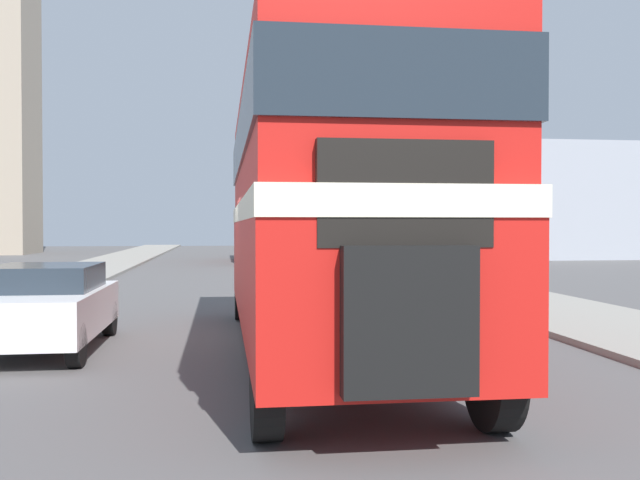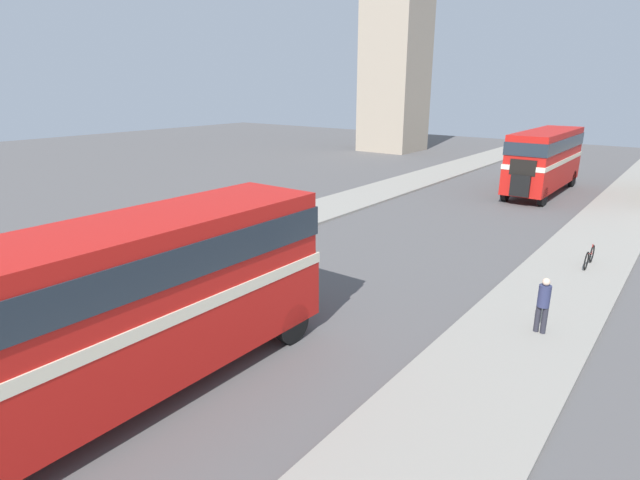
# 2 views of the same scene
# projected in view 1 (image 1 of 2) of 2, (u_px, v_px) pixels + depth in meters

# --- Properties ---
(ground_plane) EXTENTS (120.00, 120.00, 0.00)m
(ground_plane) POSITION_uv_depth(u_px,v_px,m) (270.00, 337.00, 12.94)
(ground_plane) COLOR #565454
(sidewalk_right) EXTENTS (3.50, 120.00, 0.12)m
(sidewalk_right) POSITION_uv_depth(u_px,v_px,m) (616.00, 327.00, 13.86)
(sidewalk_right) COLOR gray
(sidewalk_right) RESTS_ON ground_plane
(double_decker_bus) EXTENTS (2.55, 10.87, 4.08)m
(double_decker_bus) POSITION_uv_depth(u_px,v_px,m) (320.00, 199.00, 11.19)
(double_decker_bus) COLOR red
(double_decker_bus) RESTS_ON ground_plane
(bus_distant) EXTENTS (2.46, 9.55, 4.04)m
(bus_distant) POSITION_uv_depth(u_px,v_px,m) (268.00, 219.00, 40.32)
(bus_distant) COLOR red
(bus_distant) RESTS_ON ground_plane
(car_parked_near) EXTENTS (1.84, 3.93, 1.38)m
(car_parked_near) POSITION_uv_depth(u_px,v_px,m) (43.00, 306.00, 11.56)
(car_parked_near) COLOR white
(car_parked_near) RESTS_ON ground_plane
(pedestrian_walking) EXTENTS (0.33, 0.33, 1.64)m
(pedestrian_walking) POSITION_uv_depth(u_px,v_px,m) (496.00, 259.00, 20.88)
(pedestrian_walking) COLOR #282833
(pedestrian_walking) RESTS_ON sidewalk_right
(bicycle_on_pavement) EXTENTS (0.05, 1.76, 0.78)m
(bicycle_on_pavement) POSITION_uv_depth(u_px,v_px,m) (429.00, 265.00, 27.64)
(bicycle_on_pavement) COLOR black
(bicycle_on_pavement) RESTS_ON sidewalk_right
(shop_building_block) EXTENTS (14.98, 9.61, 7.05)m
(shop_building_block) POSITION_uv_depth(u_px,v_px,m) (494.00, 202.00, 45.70)
(shop_building_block) COLOR #999EA8
(shop_building_block) RESTS_ON ground_plane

